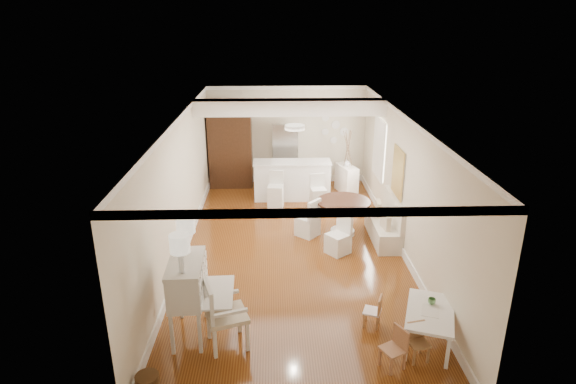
{
  "coord_description": "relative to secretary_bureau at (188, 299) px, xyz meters",
  "views": [
    {
      "loc": [
        -0.39,
        -9.02,
        4.66
      ],
      "look_at": [
        -0.1,
        0.3,
        1.21
      ],
      "focal_mm": 30.0,
      "sensor_mm": 36.0,
      "label": 1
    }
  ],
  "objects": [
    {
      "name": "breakfast_counter",
      "position": [
        1.8,
        5.84,
        -0.12
      ],
      "size": [
        2.05,
        0.65,
        1.03
      ],
      "primitive_type": "cube",
      "color": "white",
      "rests_on": "ground"
    },
    {
      "name": "pencil_cup",
      "position": [
        3.67,
        -0.13,
        -0.03
      ],
      "size": [
        0.13,
        0.13,
        0.09
      ],
      "primitive_type": "imported",
      "rotation": [
        0.0,
        0.0,
        -0.1
      ],
      "color": "#579054",
      "rests_on": "kids_table"
    },
    {
      "name": "kids_chair_a",
      "position": [
        2.94,
        -0.84,
        -0.33
      ],
      "size": [
        0.41,
        0.41,
        0.62
      ],
      "primitive_type": "cube",
      "rotation": [
        0.0,
        0.0,
        -1.08
      ],
      "color": "#A36D4A",
      "rests_on": "ground"
    },
    {
      "name": "fridge",
      "position": [
        2.0,
        6.89,
        0.26
      ],
      "size": [
        0.75,
        0.65,
        1.8
      ],
      "primitive_type": "imported",
      "color": "silver",
      "rests_on": "ground"
    },
    {
      "name": "branch_vase",
      "position": [
        3.32,
        6.3,
        0.21
      ],
      "size": [
        0.18,
        0.18,
        0.17
      ],
      "primitive_type": "imported",
      "rotation": [
        0.0,
        0.0,
        0.07
      ],
      "color": "white",
      "rests_on": "sideboard"
    },
    {
      "name": "bar_stool_left",
      "position": [
        1.35,
        5.17,
        -0.16
      ],
      "size": [
        0.43,
        0.43,
        0.94
      ],
      "primitive_type": "cube",
      "rotation": [
        0.0,
        0.0,
        -0.14
      ],
      "color": "white",
      "rests_on": "ground"
    },
    {
      "name": "secretary_bureau",
      "position": [
        0.0,
        0.0,
        0.0
      ],
      "size": [
        1.03,
        1.05,
        1.27
      ],
      "primitive_type": "cube",
      "rotation": [
        0.0,
        0.0,
        0.04
      ],
      "color": "beige",
      "rests_on": "ground"
    },
    {
      "name": "gustavian_armchair",
      "position": [
        0.6,
        -0.26,
        -0.1
      ],
      "size": [
        0.77,
        0.77,
        1.07
      ],
      "primitive_type": "cube",
      "rotation": [
        0.0,
        0.0,
        1.88
      ],
      "color": "silver",
      "rests_on": "ground"
    },
    {
      "name": "sideboard",
      "position": [
        3.33,
        6.27,
        -0.26
      ],
      "size": [
        0.58,
        0.86,
        0.76
      ],
      "primitive_type": "cube",
      "rotation": [
        0.0,
        0.0,
        0.32
      ],
      "color": "white",
      "rests_on": "ground"
    },
    {
      "name": "room",
      "position": [
        1.74,
        3.06,
        1.35
      ],
      "size": [
        9.0,
        9.04,
        2.82
      ],
      "color": "brown",
      "rests_on": "ground"
    },
    {
      "name": "kids_chair_b",
      "position": [
        2.84,
        0.13,
        -0.36
      ],
      "size": [
        0.34,
        0.34,
        0.54
      ],
      "primitive_type": "cube",
      "rotation": [
        0.0,
        0.0,
        -1.94
      ],
      "color": "#AF7B4F",
      "rests_on": "ground"
    },
    {
      "name": "kids_chair_c",
      "position": [
        3.34,
        -0.68,
        -0.35
      ],
      "size": [
        0.33,
        0.33,
        0.57
      ],
      "primitive_type": "cube",
      "rotation": [
        0.0,
        0.0,
        0.21
      ],
      "color": "#A3764A",
      "rests_on": "ground"
    },
    {
      "name": "pantry_cabinet",
      "position": [
        0.1,
        6.92,
        0.51
      ],
      "size": [
        1.2,
        0.6,
        2.3
      ],
      "primitive_type": "cube",
      "color": "#381E11",
      "rests_on": "ground"
    },
    {
      "name": "slip_chair_far",
      "position": [
        2.05,
        3.51,
        -0.2
      ],
      "size": [
        0.6,
        0.6,
        0.88
      ],
      "primitive_type": "cube",
      "rotation": [
        0.0,
        0.0,
        -2.29
      ],
      "color": "white",
      "rests_on": "ground"
    },
    {
      "name": "bar_stool_right",
      "position": [
        2.42,
        4.97,
        -0.18
      ],
      "size": [
        0.41,
        0.41,
        0.92
      ],
      "primitive_type": "cube",
      "rotation": [
        0.0,
        0.0,
        0.13
      ],
      "color": "white",
      "rests_on": "ground"
    },
    {
      "name": "dining_table",
      "position": [
        2.85,
        3.53,
        -0.23
      ],
      "size": [
        1.2,
        1.2,
        0.81
      ],
      "primitive_type": "cylinder",
      "rotation": [
        0.0,
        0.0,
        -0.02
      ],
      "color": "#3F2014",
      "rests_on": "ground"
    },
    {
      "name": "banquette",
      "position": [
        3.69,
        3.24,
        -0.15
      ],
      "size": [
        0.52,
        1.6,
        0.98
      ],
      "primitive_type": "cube",
      "color": "silver",
      "rests_on": "ground"
    },
    {
      "name": "slip_chair_near",
      "position": [
        2.62,
        2.63,
        -0.21
      ],
      "size": [
        0.58,
        0.58,
        0.85
      ],
      "primitive_type": "cube",
      "rotation": [
        0.0,
        0.0,
        -0.9
      ],
      "color": "white",
      "rests_on": "ground"
    },
    {
      "name": "kids_table",
      "position": [
        3.6,
        -0.32,
        -0.36
      ],
      "size": [
        1.0,
        1.27,
        0.56
      ],
      "primitive_type": "cube",
      "rotation": [
        0.0,
        0.0,
        -0.33
      ],
      "color": "white",
      "rests_on": "ground"
    }
  ]
}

